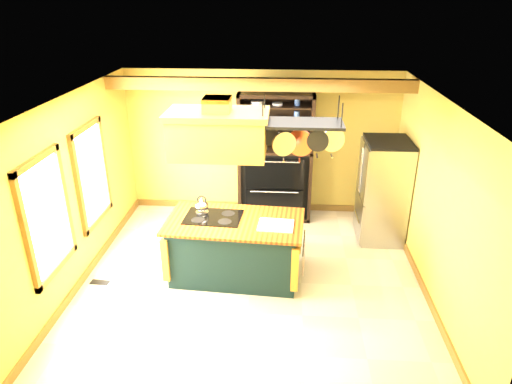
# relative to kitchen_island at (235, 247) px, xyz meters

# --- Properties ---
(floor) EXTENTS (5.00, 5.00, 0.00)m
(floor) POSITION_rel_kitchen_island_xyz_m (0.25, -0.17, -0.47)
(floor) COLOR beige
(floor) RESTS_ON ground
(ceiling) EXTENTS (5.00, 5.00, 0.00)m
(ceiling) POSITION_rel_kitchen_island_xyz_m (0.25, -0.17, 2.23)
(ceiling) COLOR white
(ceiling) RESTS_ON wall_back
(wall_back) EXTENTS (5.00, 0.02, 2.70)m
(wall_back) POSITION_rel_kitchen_island_xyz_m (0.25, 2.33, 0.88)
(wall_back) COLOR gold
(wall_back) RESTS_ON floor
(wall_front) EXTENTS (5.00, 0.02, 2.70)m
(wall_front) POSITION_rel_kitchen_island_xyz_m (0.25, -2.67, 0.88)
(wall_front) COLOR gold
(wall_front) RESTS_ON floor
(wall_left) EXTENTS (0.02, 5.00, 2.70)m
(wall_left) POSITION_rel_kitchen_island_xyz_m (-2.25, -0.17, 0.88)
(wall_left) COLOR gold
(wall_left) RESTS_ON floor
(wall_right) EXTENTS (0.02, 5.00, 2.70)m
(wall_right) POSITION_rel_kitchen_island_xyz_m (2.75, -0.17, 0.88)
(wall_right) COLOR gold
(wall_right) RESTS_ON floor
(ceiling_beam) EXTENTS (5.00, 0.15, 0.20)m
(ceiling_beam) POSITION_rel_kitchen_island_xyz_m (0.25, 1.53, 2.12)
(ceiling_beam) COLOR olive
(ceiling_beam) RESTS_ON ceiling
(window_near) EXTENTS (0.06, 1.06, 1.56)m
(window_near) POSITION_rel_kitchen_island_xyz_m (-2.21, -0.97, 0.93)
(window_near) COLOR olive
(window_near) RESTS_ON wall_left
(window_far) EXTENTS (0.06, 1.06, 1.56)m
(window_far) POSITION_rel_kitchen_island_xyz_m (-2.21, 0.43, 0.93)
(window_far) COLOR olive
(window_far) RESTS_ON wall_left
(kitchen_island) EXTENTS (2.04, 1.22, 1.11)m
(kitchen_island) POSITION_rel_kitchen_island_xyz_m (0.00, 0.00, 0.00)
(kitchen_island) COLOR #12282A
(kitchen_island) RESTS_ON floor
(range_hood) EXTENTS (1.35, 0.76, 0.80)m
(range_hood) POSITION_rel_kitchen_island_xyz_m (-0.20, -0.00, 1.77)
(range_hood) COLOR #B98A2E
(range_hood) RESTS_ON ceiling
(pot_rack) EXTENTS (1.18, 0.55, 0.81)m
(pot_rack) POSITION_rel_kitchen_island_xyz_m (0.91, 0.01, 1.80)
(pot_rack) COLOR black
(pot_rack) RESTS_ON ceiling
(refrigerator) EXTENTS (0.74, 0.88, 1.71)m
(refrigerator) POSITION_rel_kitchen_island_xyz_m (2.36, 1.34, 0.36)
(refrigerator) COLOR #9CA0A4
(refrigerator) RESTS_ON floor
(hutch) EXTENTS (1.34, 0.61, 2.37)m
(hutch) POSITION_rel_kitchen_island_xyz_m (0.52, 2.07, 0.44)
(hutch) COLOR black
(hutch) RESTS_ON floor
(floor_register) EXTENTS (0.29, 0.14, 0.01)m
(floor_register) POSITION_rel_kitchen_island_xyz_m (-1.99, -0.36, -0.46)
(floor_register) COLOR black
(floor_register) RESTS_ON floor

